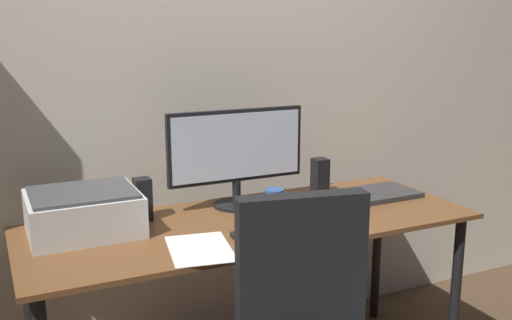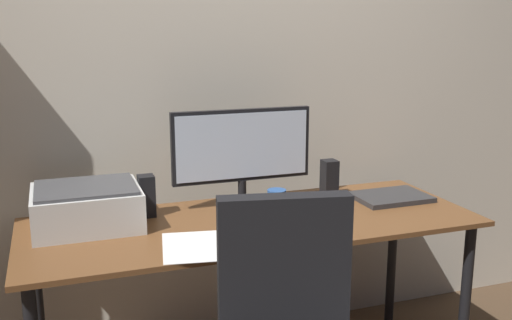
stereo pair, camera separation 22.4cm
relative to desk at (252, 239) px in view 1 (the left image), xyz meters
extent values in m
cube|color=beige|center=(0.00, 0.51, 0.64)|extent=(6.40, 0.10, 2.60)
cube|color=brown|center=(0.00, 0.00, 0.07)|extent=(1.79, 0.68, 0.02)
cylinder|color=black|center=(0.84, -0.28, -0.30)|extent=(0.04, 0.04, 0.72)
cylinder|color=black|center=(-0.84, 0.28, -0.30)|extent=(0.04, 0.04, 0.72)
cylinder|color=black|center=(0.84, 0.28, -0.30)|extent=(0.04, 0.04, 0.72)
cylinder|color=black|center=(0.02, 0.20, 0.09)|extent=(0.20, 0.20, 0.01)
cylinder|color=black|center=(0.02, 0.20, 0.14)|extent=(0.04, 0.04, 0.10)
cube|color=black|center=(0.02, 0.20, 0.34)|extent=(0.60, 0.03, 0.30)
cube|color=silver|center=(0.02, 0.18, 0.34)|extent=(0.57, 0.01, 0.27)
cube|color=black|center=(-0.01, -0.19, 0.09)|extent=(0.29, 0.11, 0.02)
cube|color=black|center=(0.20, -0.17, 0.10)|extent=(0.08, 0.11, 0.03)
cylinder|color=#285193|center=(0.11, 0.02, 0.13)|extent=(0.08, 0.08, 0.11)
cube|color=#285193|center=(0.15, 0.02, 0.14)|extent=(0.02, 0.01, 0.06)
cube|color=#2D2D30|center=(0.67, 0.06, 0.09)|extent=(0.32, 0.23, 0.02)
cube|color=black|center=(-0.39, 0.19, 0.16)|extent=(0.06, 0.07, 0.17)
cube|color=black|center=(0.43, 0.19, 0.16)|extent=(0.06, 0.07, 0.17)
cube|color=silver|center=(-0.63, 0.14, 0.15)|extent=(0.40, 0.34, 0.15)
cube|color=#424244|center=(-0.63, 0.14, 0.24)|extent=(0.37, 0.31, 0.01)
cube|color=white|center=(-0.29, -0.20, 0.08)|extent=(0.26, 0.33, 0.00)
cube|color=black|center=(-0.10, -0.57, 0.09)|extent=(0.41, 0.15, 0.52)
camera|label=1|loc=(-0.94, -2.01, 0.84)|focal=41.17mm
camera|label=2|loc=(-0.73, -2.10, 0.84)|focal=41.17mm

